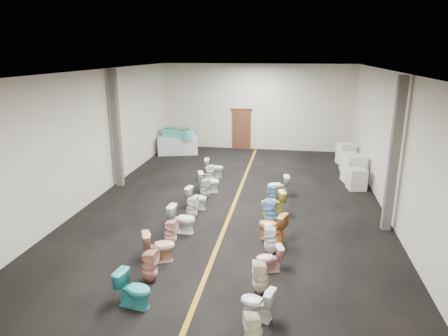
{
  "coord_description": "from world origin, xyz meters",
  "views": [
    {
      "loc": [
        1.83,
        -13.11,
        5.12
      ],
      "look_at": [
        -0.58,
        1.0,
        0.91
      ],
      "focal_mm": 32.0,
      "sensor_mm": 36.0,
      "label": 1
    }
  ],
  "objects": [
    {
      "name": "toilet_right_6",
      "position": [
        1.34,
        -1.89,
        0.42
      ],
      "size": [
        0.49,
        0.48,
        0.85
      ],
      "primitive_type": "imported",
      "rotation": [
        0.0,
        0.0,
        -1.88
      ],
      "color": "#7BB1E2",
      "rests_on": "floor"
    },
    {
      "name": "toilet_left_1",
      "position": [
        -1.21,
        -5.4,
        0.4
      ],
      "size": [
        0.39,
        0.39,
        0.8
      ],
      "primitive_type": "imported",
      "rotation": [
        0.0,
        0.0,
        1.49
      ],
      "color": "#E59F88",
      "rests_on": "floor"
    },
    {
      "name": "toilet_right_5",
      "position": [
        1.44,
        -2.81,
        0.42
      ],
      "size": [
        0.93,
        0.74,
        0.84
      ],
      "primitive_type": "imported",
      "rotation": [
        0.0,
        0.0,
        -1.95
      ],
      "color": "#D6833D",
      "rests_on": "floor"
    },
    {
      "name": "back_door",
      "position": [
        -0.8,
        7.94,
        1.05
      ],
      "size": [
        1.0,
        0.1,
        2.1
      ],
      "primitive_type": "cube",
      "color": "#562D19",
      "rests_on": "floor"
    },
    {
      "name": "toilet_right_2",
      "position": [
        1.32,
        -5.42,
        0.38
      ],
      "size": [
        0.41,
        0.4,
        0.76
      ],
      "primitive_type": "imported",
      "rotation": [
        0.0,
        0.0,
        -1.39
      ],
      "color": "#F6E7CD",
      "rests_on": "floor"
    },
    {
      "name": "floor",
      "position": [
        0.0,
        0.0,
        0.0
      ],
      "size": [
        16.0,
        16.0,
        0.0
      ],
      "primitive_type": "plane",
      "color": "black",
      "rests_on": "ground"
    },
    {
      "name": "toilet_left_9",
      "position": [
        -1.3,
        1.68,
        0.4
      ],
      "size": [
        0.46,
        0.45,
        0.81
      ],
      "primitive_type": "imported",
      "rotation": [
        0.0,
        0.0,
        1.86
      ],
      "color": "white",
      "rests_on": "floor"
    },
    {
      "name": "toilet_left_5",
      "position": [
        -1.12,
        -1.82,
        0.39
      ],
      "size": [
        0.39,
        0.38,
        0.77
      ],
      "primitive_type": "imported",
      "rotation": [
        0.0,
        0.0,
        1.47
      ],
      "color": "white",
      "rests_on": "floor"
    },
    {
      "name": "toilet_left_2",
      "position": [
        -1.3,
        -4.47,
        0.41
      ],
      "size": [
        0.92,
        0.75,
        0.82
      ],
      "primitive_type": "imported",
      "rotation": [
        0.0,
        0.0,
        2.0
      ],
      "color": "tan",
      "rests_on": "floor"
    },
    {
      "name": "wall_left",
      "position": [
        -5.0,
        0.0,
        2.25
      ],
      "size": [
        0.0,
        16.0,
        16.0
      ],
      "primitive_type": "plane",
      "rotation": [
        1.57,
        0.0,
        1.57
      ],
      "color": "beige",
      "rests_on": "ground"
    },
    {
      "name": "bathtub",
      "position": [
        -3.91,
        6.3,
        1.07
      ],
      "size": [
        1.81,
        1.01,
        0.55
      ],
      "rotation": [
        0.0,
        0.0,
        -0.29
      ],
      "color": "#44C6B6",
      "rests_on": "display_table"
    },
    {
      "name": "column_left",
      "position": [
        -4.75,
        1.0,
        2.25
      ],
      "size": [
        0.25,
        0.25,
        4.5
      ],
      "primitive_type": "cube",
      "color": "#59544C",
      "rests_on": "floor"
    },
    {
      "name": "door_frame",
      "position": [
        -0.8,
        7.95,
        2.12
      ],
      "size": [
        1.15,
        0.08,
        0.1
      ],
      "primitive_type": "cube",
      "color": "#331C11",
      "rests_on": "back_door"
    },
    {
      "name": "toilet_left_3",
      "position": [
        -1.26,
        -3.62,
        0.38
      ],
      "size": [
        0.38,
        0.37,
        0.76
      ],
      "primitive_type": "imported",
      "rotation": [
        0.0,
        0.0,
        1.48
      ],
      "color": "#F3AEB0",
      "rests_on": "floor"
    },
    {
      "name": "toilet_right_7",
      "position": [
        1.36,
        -0.94,
        0.39
      ],
      "size": [
        0.87,
        0.67,
        0.78
      ],
      "primitive_type": "imported",
      "rotation": [
        0.0,
        0.0,
        -1.24
      ],
      "color": "#E3D94B",
      "rests_on": "floor"
    },
    {
      "name": "toilet_left_8",
      "position": [
        -1.12,
        0.8,
        0.41
      ],
      "size": [
        0.89,
        0.67,
        0.81
      ],
      "primitive_type": "imported",
      "rotation": [
        0.0,
        0.0,
        1.88
      ],
      "color": "white",
      "rests_on": "floor"
    },
    {
      "name": "appliance_crate_d",
      "position": [
        4.4,
        5.75,
        0.48
      ],
      "size": [
        0.85,
        0.85,
        0.96
      ],
      "primitive_type": "cube",
      "rotation": [
        0.0,
        0.0,
        0.32
      ],
      "color": "white",
      "rests_on": "floor"
    },
    {
      "name": "display_table",
      "position": [
        -3.91,
        6.3,
        0.45
      ],
      "size": [
        2.2,
        1.5,
        0.89
      ],
      "primitive_type": "cube",
      "rotation": [
        0.0,
        0.0,
        0.27
      ],
      "color": "silver",
      "rests_on": "floor"
    },
    {
      "name": "toilet_right_8",
      "position": [
        1.29,
        -0.13,
        0.35
      ],
      "size": [
        0.35,
        0.35,
        0.7
      ],
      "primitive_type": "imported",
      "rotation": [
        0.0,
        0.0,
        -1.47
      ],
      "color": "#80BEE7",
      "rests_on": "floor"
    },
    {
      "name": "wall_right",
      "position": [
        5.0,
        0.0,
        2.25
      ],
      "size": [
        0.0,
        16.0,
        16.0
      ],
      "primitive_type": "plane",
      "rotation": [
        1.57,
        0.0,
        -1.57
      ],
      "color": "beige",
      "rests_on": "ground"
    },
    {
      "name": "wall_front",
      "position": [
        0.0,
        -8.0,
        2.25
      ],
      "size": [
        10.0,
        0.0,
        10.0
      ],
      "primitive_type": "plane",
      "rotation": [
        -1.57,
        0.0,
        0.0
      ],
      "color": "beige",
      "rests_on": "ground"
    },
    {
      "name": "toilet_left_4",
      "position": [
        -1.18,
        -2.73,
        0.41
      ],
      "size": [
        0.84,
        0.52,
        0.82
      ],
      "primitive_type": "imported",
      "rotation": [
        0.0,
        0.0,
        1.49
      ],
      "color": "white",
      "rests_on": "floor"
    },
    {
      "name": "toilet_right_3",
      "position": [
        1.46,
        -4.49,
        0.33
      ],
      "size": [
        0.73,
        0.54,
        0.66
      ],
      "primitive_type": "imported",
      "rotation": [
        0.0,
        0.0,
        -1.28
      ],
      "color": "#F0AEAA",
      "rests_on": "floor"
    },
    {
      "name": "toilet_right_4",
      "position": [
        1.45,
        -3.59,
        0.39
      ],
      "size": [
        0.38,
        0.37,
        0.78
      ],
      "primitive_type": "imported",
      "rotation": [
        0.0,
        0.0,
        -1.51
      ],
      "color": "white",
      "rests_on": "floor"
    },
    {
      "name": "toilet_left_10",
      "position": [
        -1.28,
        2.64,
        0.4
      ],
      "size": [
        0.83,
        0.52,
        0.8
      ],
      "primitive_type": "imported",
      "rotation": [
        0.0,
        0.0,
        1.67
      ],
      "color": "silver",
      "rests_on": "floor"
    },
    {
      "name": "ceiling",
      "position": [
        0.0,
        0.0,
        4.5
      ],
      "size": [
        16.0,
        16.0,
        0.0
      ],
      "primitive_type": "plane",
      "rotation": [
        3.14,
        0.0,
        0.0
      ],
      "color": "black",
      "rests_on": "ground"
    },
    {
      "name": "column_right",
      "position": [
        4.75,
        -1.5,
        2.25
      ],
      "size": [
        0.25,
        0.25,
        4.5
      ],
      "primitive_type": "cube",
      "color": "#59544C",
      "rests_on": "floor"
    },
    {
      "name": "toilet_left_6",
      "position": [
        -1.19,
        -0.88,
        0.37
      ],
      "size": [
        0.79,
        0.54,
        0.74
      ],
      "primitive_type": "imported",
      "rotation": [
        0.0,
        0.0,
        1.38
      ],
      "color": "white",
      "rests_on": "floor"
    },
    {
      "name": "toilet_right_1",
      "position": [
        1.33,
        -6.31,
        0.35
      ],
      "size": [
        0.77,
        0.58,
        0.7
      ],
      "primitive_type": "imported",
      "rotation": [
        0.0,
        0.0,
        -1.86
      ],
      "color": "white",
      "rests_on": "floor"
    },
    {
      "name": "toilet_right_0",
      "position": [
        1.34,
        -7.16,
        0.36
      ],
      "size": [
        0.43,
        0.42,
        0.73
      ],
      "primitive_type": "imported",
      "rotation": [
        0.0,
        0.0,
        -1.22
      ],
      "color": "beige",
      "rests_on": "floor"
    },
    {
      "name": "appliance_crate_b",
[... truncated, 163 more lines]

